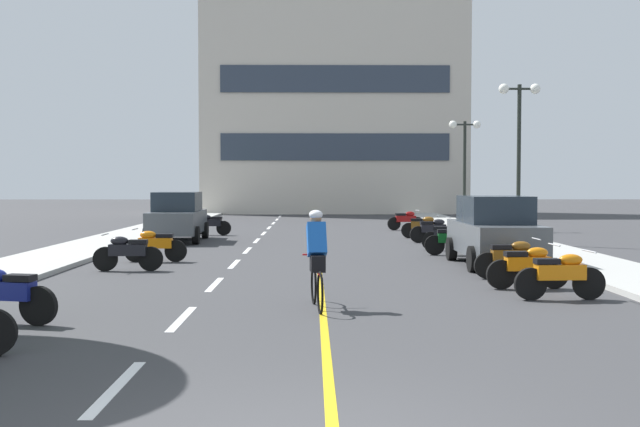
# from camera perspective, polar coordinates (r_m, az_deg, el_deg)

# --- Properties ---
(ground_plane) EXTENTS (140.00, 140.00, 0.00)m
(ground_plane) POSITION_cam_1_polar(r_m,az_deg,el_deg) (26.94, -0.75, -2.24)
(ground_plane) COLOR #38383A
(curb_left) EXTENTS (2.40, 72.00, 0.12)m
(curb_left) POSITION_cam_1_polar(r_m,az_deg,el_deg) (30.80, -14.26, -1.63)
(curb_left) COLOR #A8A8A3
(curb_left) RESTS_ON ground
(curb_right) EXTENTS (2.40, 72.00, 0.12)m
(curb_right) POSITION_cam_1_polar(r_m,az_deg,el_deg) (30.76, 12.81, -1.62)
(curb_right) COLOR #A8A8A3
(curb_right) RESTS_ON ground
(lane_dash_0) EXTENTS (0.14, 2.20, 0.01)m
(lane_dash_0) POSITION_cam_1_polar(r_m,az_deg,el_deg) (8.40, -15.23, -12.61)
(lane_dash_0) COLOR silver
(lane_dash_0) RESTS_ON ground
(lane_dash_1) EXTENTS (0.14, 2.20, 0.01)m
(lane_dash_1) POSITION_cam_1_polar(r_m,az_deg,el_deg) (12.23, -10.45, -7.85)
(lane_dash_1) COLOR silver
(lane_dash_1) RESTS_ON ground
(lane_dash_2) EXTENTS (0.14, 2.20, 0.01)m
(lane_dash_2) POSITION_cam_1_polar(r_m,az_deg,el_deg) (16.13, -8.01, -5.36)
(lane_dash_2) COLOR silver
(lane_dash_2) RESTS_ON ground
(lane_dash_3) EXTENTS (0.14, 2.20, 0.01)m
(lane_dash_3) POSITION_cam_1_polar(r_m,az_deg,el_deg) (20.08, -6.53, -3.83)
(lane_dash_3) COLOR silver
(lane_dash_3) RESTS_ON ground
(lane_dash_4) EXTENTS (0.14, 2.20, 0.01)m
(lane_dash_4) POSITION_cam_1_polar(r_m,az_deg,el_deg) (24.04, -5.55, -2.81)
(lane_dash_4) COLOR silver
(lane_dash_4) RESTS_ON ground
(lane_dash_5) EXTENTS (0.14, 2.20, 0.01)m
(lane_dash_5) POSITION_cam_1_polar(r_m,az_deg,el_deg) (28.01, -4.84, -2.07)
(lane_dash_5) COLOR silver
(lane_dash_5) RESTS_ON ground
(lane_dash_6) EXTENTS (0.14, 2.20, 0.01)m
(lane_dash_6) POSITION_cam_1_polar(r_m,az_deg,el_deg) (31.99, -4.31, -1.52)
(lane_dash_6) COLOR silver
(lane_dash_6) RESTS_ON ground
(lane_dash_7) EXTENTS (0.14, 2.20, 0.01)m
(lane_dash_7) POSITION_cam_1_polar(r_m,az_deg,el_deg) (35.98, -3.90, -1.09)
(lane_dash_7) COLOR silver
(lane_dash_7) RESTS_ON ground
(lane_dash_8) EXTENTS (0.14, 2.20, 0.01)m
(lane_dash_8) POSITION_cam_1_polar(r_m,az_deg,el_deg) (39.97, -3.57, -0.74)
(lane_dash_8) COLOR silver
(lane_dash_8) RESTS_ON ground
(lane_dash_9) EXTENTS (0.14, 2.20, 0.01)m
(lane_dash_9) POSITION_cam_1_polar(r_m,az_deg,el_deg) (43.96, -3.30, -0.46)
(lane_dash_9) COLOR silver
(lane_dash_9) RESTS_ON ground
(lane_dash_10) EXTENTS (0.14, 2.20, 0.01)m
(lane_dash_10) POSITION_cam_1_polar(r_m,az_deg,el_deg) (47.95, -3.07, -0.22)
(lane_dash_10) COLOR silver
(lane_dash_10) RESTS_ON ground
(lane_dash_11) EXTENTS (0.14, 2.20, 0.01)m
(lane_dash_11) POSITION_cam_1_polar(r_m,az_deg,el_deg) (51.94, -2.88, -0.03)
(lane_dash_11) COLOR silver
(lane_dash_11) RESTS_ON ground
(centre_line_yellow) EXTENTS (0.12, 66.00, 0.01)m
(centre_line_yellow) POSITION_cam_1_polar(r_m,az_deg,el_deg) (29.93, -0.25, -1.78)
(centre_line_yellow) COLOR gold
(centre_line_yellow) RESTS_ON ground
(office_building) EXTENTS (18.44, 6.57, 15.27)m
(office_building) POSITION_cam_1_polar(r_m,az_deg,el_deg) (54.38, 1.05, 8.13)
(office_building) COLOR beige
(office_building) RESTS_ON ground
(street_lamp_mid) EXTENTS (1.46, 0.36, 5.49)m
(street_lamp_mid) POSITION_cam_1_polar(r_m,az_deg,el_deg) (27.24, 14.90, 6.36)
(street_lamp_mid) COLOR black
(street_lamp_mid) RESTS_ON curb_right
(street_lamp_far) EXTENTS (1.46, 0.36, 4.88)m
(street_lamp_far) POSITION_cam_1_polar(r_m,az_deg,el_deg) (35.08, 10.95, 4.85)
(street_lamp_far) COLOR black
(street_lamp_far) RESTS_ON curb_right
(parked_car_near) EXTENTS (1.93, 4.21, 1.82)m
(parked_car_near) POSITION_cam_1_polar(r_m,az_deg,el_deg) (19.98, 13.12, -1.28)
(parked_car_near) COLOR black
(parked_car_near) RESTS_ON ground
(parked_car_mid) EXTENTS (2.02, 4.25, 1.82)m
(parked_car_mid) POSITION_cam_1_polar(r_m,az_deg,el_deg) (28.05, -10.78, -0.23)
(parked_car_mid) COLOR black
(parked_car_mid) RESTS_ON ground
(motorcycle_1) EXTENTS (1.68, 0.64, 0.92)m
(motorcycle_1) POSITION_cam_1_polar(r_m,az_deg,el_deg) (12.45, -22.83, -5.63)
(motorcycle_1) COLOR black
(motorcycle_1) RESTS_ON ground
(motorcycle_2) EXTENTS (1.70, 0.60, 0.92)m
(motorcycle_2) POSITION_cam_1_polar(r_m,az_deg,el_deg) (14.52, 17.82, -4.44)
(motorcycle_2) COLOR black
(motorcycle_2) RESTS_ON ground
(motorcycle_3) EXTENTS (1.70, 0.60, 0.92)m
(motorcycle_3) POSITION_cam_1_polar(r_m,az_deg,el_deg) (15.83, 15.55, -3.86)
(motorcycle_3) COLOR black
(motorcycle_3) RESTS_ON ground
(motorcycle_4) EXTENTS (1.70, 0.60, 0.92)m
(motorcycle_4) POSITION_cam_1_polar(r_m,az_deg,el_deg) (17.39, 14.42, -3.29)
(motorcycle_4) COLOR black
(motorcycle_4) RESTS_ON ground
(motorcycle_5) EXTENTS (1.70, 0.60, 0.92)m
(motorcycle_5) POSITION_cam_1_polar(r_m,az_deg,el_deg) (18.91, -14.43, -2.84)
(motorcycle_5) COLOR black
(motorcycle_5) RESTS_ON ground
(motorcycle_6) EXTENTS (1.70, 0.60, 0.92)m
(motorcycle_6) POSITION_cam_1_polar(r_m,az_deg,el_deg) (20.91, -12.43, -2.33)
(motorcycle_6) COLOR black
(motorcycle_6) RESTS_ON ground
(motorcycle_7) EXTENTS (1.70, 0.60, 0.92)m
(motorcycle_7) POSITION_cam_1_polar(r_m,az_deg,el_deg) (22.65, 10.13, -1.96)
(motorcycle_7) COLOR black
(motorcycle_7) RESTS_ON ground
(motorcycle_8) EXTENTS (1.67, 0.71, 0.92)m
(motorcycle_8) POSITION_cam_1_polar(r_m,az_deg,el_deg) (24.10, 9.78, -1.70)
(motorcycle_8) COLOR black
(motorcycle_8) RESTS_ON ground
(motorcycle_9) EXTENTS (1.70, 0.60, 0.92)m
(motorcycle_9) POSITION_cam_1_polar(r_m,az_deg,el_deg) (27.28, 8.63, -1.22)
(motorcycle_9) COLOR black
(motorcycle_9) RESTS_ON ground
(motorcycle_10) EXTENTS (1.66, 0.72, 0.92)m
(motorcycle_10) POSITION_cam_1_polar(r_m,az_deg,el_deg) (29.32, 7.87, -0.97)
(motorcycle_10) COLOR black
(motorcycle_10) RESTS_ON ground
(motorcycle_11) EXTENTS (1.70, 0.60, 0.92)m
(motorcycle_11) POSITION_cam_1_polar(r_m,az_deg,el_deg) (31.08, -8.34, -0.78)
(motorcycle_11) COLOR black
(motorcycle_11) RESTS_ON ground
(motorcycle_12) EXTENTS (1.70, 0.60, 0.92)m
(motorcycle_12) POSITION_cam_1_polar(r_m,az_deg,el_deg) (34.31, 6.56, -0.48)
(motorcycle_12) COLOR black
(motorcycle_12) RESTS_ON ground
(cyclist_rider) EXTENTS (0.43, 1.77, 1.71)m
(cyclist_rider) POSITION_cam_1_polar(r_m,az_deg,el_deg) (12.88, -0.25, -3.32)
(cyclist_rider) COLOR black
(cyclist_rider) RESTS_ON ground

